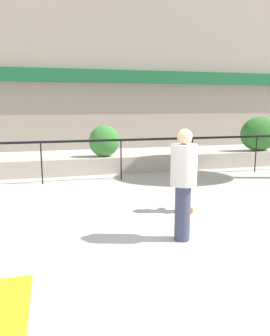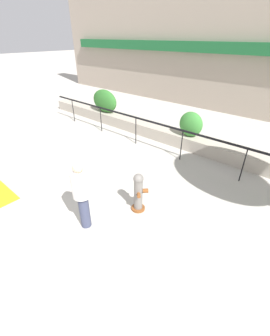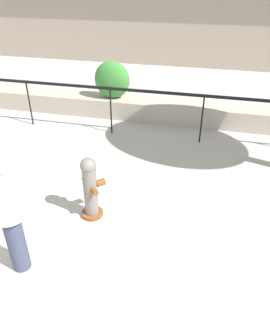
{
  "view_description": "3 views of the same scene",
  "coord_description": "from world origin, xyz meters",
  "px_view_note": "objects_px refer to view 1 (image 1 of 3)",
  "views": [
    {
      "loc": [
        -1.84,
        -3.94,
        2.07
      ],
      "look_at": [
        0.0,
        3.32,
        0.63
      ],
      "focal_mm": 35.0,
      "sensor_mm": 36.0,
      "label": 1
    },
    {
      "loc": [
        3.53,
        -1.65,
        3.95
      ],
      "look_at": [
        0.12,
        2.26,
        0.86
      ],
      "focal_mm": 24.0,
      "sensor_mm": 36.0,
      "label": 2
    },
    {
      "loc": [
        2.3,
        -2.11,
        3.52
      ],
      "look_at": [
        1.12,
        2.73,
        0.43
      ],
      "focal_mm": 35.0,
      "sensor_mm": 36.0,
      "label": 3
    }
  ],
  "objects_px": {
    "hedge_bush_1": "(104,141)",
    "hedge_bush_2": "(260,134)",
    "fire_hydrant": "(185,185)",
    "pedestrian": "(183,178)"
  },
  "relations": [
    {
      "from": "hedge_bush_1",
      "to": "hedge_bush_2",
      "type": "height_order",
      "value": "hedge_bush_2"
    },
    {
      "from": "hedge_bush_1",
      "to": "hedge_bush_2",
      "type": "bearing_deg",
      "value": 0.0
    },
    {
      "from": "fire_hydrant",
      "to": "pedestrian",
      "type": "height_order",
      "value": "pedestrian"
    },
    {
      "from": "fire_hydrant",
      "to": "pedestrian",
      "type": "relative_size",
      "value": 0.62
    },
    {
      "from": "hedge_bush_2",
      "to": "fire_hydrant",
      "type": "relative_size",
      "value": 1.37
    },
    {
      "from": "hedge_bush_1",
      "to": "pedestrian",
      "type": "bearing_deg",
      "value": -86.35
    },
    {
      "from": "hedge_bush_2",
      "to": "hedge_bush_1",
      "type": "bearing_deg",
      "value": 180.0
    },
    {
      "from": "hedge_bush_1",
      "to": "hedge_bush_2",
      "type": "distance_m",
      "value": 5.45
    },
    {
      "from": "hedge_bush_2",
      "to": "pedestrian",
      "type": "height_order",
      "value": "pedestrian"
    },
    {
      "from": "hedge_bush_1",
      "to": "pedestrian",
      "type": "xyz_separation_m",
      "value": [
        0.35,
        -5.45,
        0.01
      ]
    }
  ]
}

